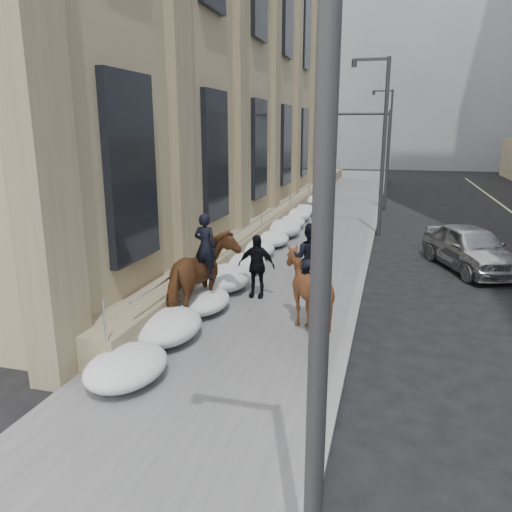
{
  "coord_description": "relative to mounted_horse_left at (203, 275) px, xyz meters",
  "views": [
    {
      "loc": [
        3.43,
        -9.95,
        4.97
      ],
      "look_at": [
        0.07,
        2.29,
        1.7
      ],
      "focal_mm": 35.0,
      "sensor_mm": 36.0,
      "label": 1
    }
  ],
  "objects": [
    {
      "name": "ground",
      "position": [
        1.2,
        -1.67,
        -1.25
      ],
      "size": [
        140.0,
        140.0,
        0.0
      ],
      "primitive_type": "plane",
      "color": "black",
      "rests_on": "ground"
    },
    {
      "name": "car_silver",
      "position": [
        7.45,
        7.15,
        -0.44
      ],
      "size": [
        3.44,
        5.12,
        1.62
      ],
      "primitive_type": "imported",
      "rotation": [
        0.0,
        0.0,
        0.35
      ],
      "color": "#94969B",
      "rests_on": "ground"
    },
    {
      "name": "bg_building_mid",
      "position": [
        5.2,
        58.33,
        12.75
      ],
      "size": [
        30.0,
        12.0,
        28.0
      ],
      "primitive_type": "cube",
      "color": "slate",
      "rests_on": "ground"
    },
    {
      "name": "curb",
      "position": [
        3.82,
        8.33,
        -1.19
      ],
      "size": [
        0.24,
        80.0,
        0.12
      ],
      "primitive_type": "cube",
      "color": "slate",
      "rests_on": "ground"
    },
    {
      "name": "streetlight_far",
      "position": [
        3.94,
        32.33,
        3.33
      ],
      "size": [
        1.71,
        0.24,
        8.0
      ],
      "color": "#2D2D30",
      "rests_on": "ground"
    },
    {
      "name": "streetlight_mid",
      "position": [
        3.94,
        12.33,
        3.33
      ],
      "size": [
        1.71,
        0.24,
        8.0
      ],
      "color": "#2D2D30",
      "rests_on": "ground"
    },
    {
      "name": "snow_bank",
      "position": [
        -0.22,
        6.44,
        -0.78
      ],
      "size": [
        1.7,
        18.1,
        0.76
      ],
      "color": "silver",
      "rests_on": "sidewalk"
    },
    {
      "name": "limestone_building",
      "position": [
        -4.06,
        18.29,
        7.65
      ],
      "size": [
        6.1,
        44.0,
        18.0
      ],
      "color": "#988664",
      "rests_on": "ground"
    },
    {
      "name": "traffic_signal",
      "position": [
        3.27,
        20.33,
        2.75
      ],
      "size": [
        4.1,
        0.22,
        6.0
      ],
      "color": "#2D2D30",
      "rests_on": "ground"
    },
    {
      "name": "sidewalk",
      "position": [
        1.2,
        8.33,
        -1.19
      ],
      "size": [
        5.0,
        80.0,
        0.12
      ],
      "primitive_type": "cube",
      "color": "#535355",
      "rests_on": "ground"
    },
    {
      "name": "mounted_horse_left",
      "position": [
        0.0,
        0.0,
        0.0
      ],
      "size": [
        1.46,
        2.68,
        2.74
      ],
      "rotation": [
        0.0,
        0.0,
        3.02
      ],
      "color": "#4F2D17",
      "rests_on": "sidewalk"
    },
    {
      "name": "pedestrian",
      "position": [
        0.92,
        1.91,
        -0.2
      ],
      "size": [
        1.11,
        0.48,
        1.87
      ],
      "primitive_type": "imported",
      "rotation": [
        0.0,
        0.0,
        0.02
      ],
      "color": "black",
      "rests_on": "sidewalk"
    },
    {
      "name": "bg_building_far",
      "position": [
        -4.8,
        70.33,
        8.75
      ],
      "size": [
        24.0,
        12.0,
        20.0
      ],
      "primitive_type": "cube",
      "color": "gray",
      "rests_on": "ground"
    },
    {
      "name": "streetlight_near",
      "position": [
        3.94,
        -7.67,
        3.33
      ],
      "size": [
        1.71,
        0.24,
        8.0
      ],
      "color": "#2D2D30",
      "rests_on": "ground"
    },
    {
      "name": "mounted_horse_right",
      "position": [
        2.78,
        -0.15,
        -0.03
      ],
      "size": [
        1.75,
        1.93,
        2.65
      ],
      "rotation": [
        0.0,
        0.0,
        3.05
      ],
      "color": "#472714",
      "rests_on": "sidewalk"
    }
  ]
}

